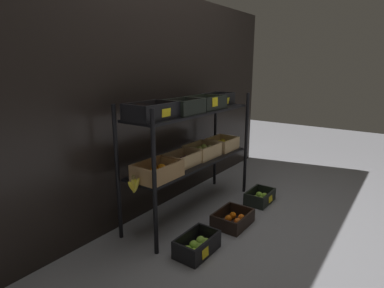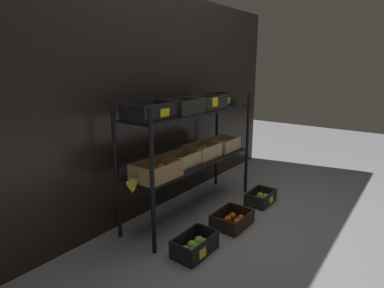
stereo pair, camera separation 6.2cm
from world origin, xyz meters
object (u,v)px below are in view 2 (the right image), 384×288
object	(u,v)px
display_rack	(192,136)
crate_ground_apple_green	(195,246)
crate_ground_center_apple_green	(261,198)
crate_ground_tangerine	(232,220)

from	to	relation	value
display_rack	crate_ground_apple_green	xyz separation A→B (m)	(-0.52, -0.42, -0.68)
display_rack	crate_ground_apple_green	bearing A→B (deg)	-140.93
display_rack	crate_ground_center_apple_green	xyz separation A→B (m)	(0.57, -0.44, -0.68)
display_rack	crate_ground_tangerine	xyz separation A→B (m)	(0.00, -0.43, -0.69)
crate_ground_apple_green	crate_ground_center_apple_green	size ratio (longest dim) A/B	1.06
crate_ground_center_apple_green	crate_ground_apple_green	bearing A→B (deg)	179.18
display_rack	crate_ground_tangerine	distance (m)	0.81
display_rack	crate_ground_apple_green	distance (m)	0.95
display_rack	crate_ground_apple_green	size ratio (longest dim) A/B	4.50
display_rack	crate_ground_tangerine	world-z (taller)	display_rack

